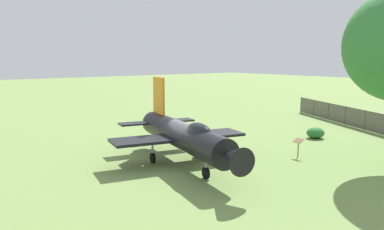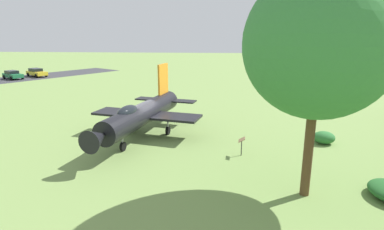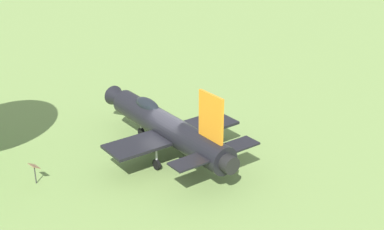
# 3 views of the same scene
# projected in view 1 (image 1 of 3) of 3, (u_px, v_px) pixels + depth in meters

# --- Properties ---
(ground_plane) EXTENTS (200.00, 200.00, 0.00)m
(ground_plane) POSITION_uv_depth(u_px,v_px,m) (182.00, 164.00, 22.53)
(ground_plane) COLOR #75934C
(display_jet) EXTENTS (8.22, 11.90, 4.90)m
(display_jet) POSITION_uv_depth(u_px,v_px,m) (185.00, 136.00, 21.95)
(display_jet) COLOR black
(display_jet) RESTS_ON ground_plane
(shrub_near_fence) EXTENTS (1.45, 1.29, 0.83)m
(shrub_near_fence) POSITION_uv_depth(u_px,v_px,m) (315.00, 133.00, 29.77)
(shrub_near_fence) COLOR #2D7033
(shrub_near_fence) RESTS_ON ground_plane
(info_plaque) EXTENTS (0.45, 0.63, 1.14)m
(info_plaque) POSITION_uv_depth(u_px,v_px,m) (298.00, 143.00, 24.14)
(info_plaque) COLOR #333333
(info_plaque) RESTS_ON ground_plane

